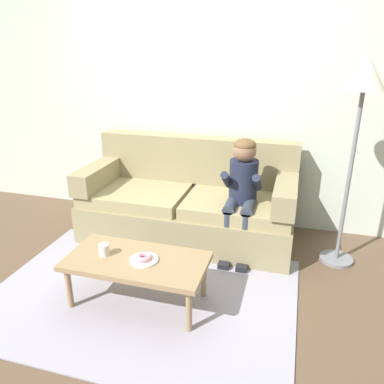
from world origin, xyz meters
TOP-DOWN VIEW (x-y plane):
  - ground at (0.00, 0.00)m, footprint 10.00×10.00m
  - wall_back at (0.00, 1.40)m, footprint 8.00×0.10m
  - area_rug at (0.00, -0.25)m, footprint 2.39×1.70m
  - couch at (0.07, 0.85)m, footprint 2.10×0.90m
  - coffee_table at (0.01, -0.32)m, footprint 1.05×0.53m
  - person_child at (0.63, 0.64)m, footprint 0.34×0.58m
  - plate at (0.07, -0.33)m, footprint 0.21×0.21m
  - donut at (0.07, -0.33)m, footprint 0.13×0.13m
  - mug at (-0.25, -0.34)m, footprint 0.08×0.08m
  - toy_controller at (-0.57, 0.05)m, footprint 0.23×0.09m
  - floor_lamp at (1.52, 0.74)m, footprint 0.32×0.32m

SIDE VIEW (x-z plane):
  - ground at x=0.00m, z-range 0.00..0.00m
  - area_rug at x=0.00m, z-range 0.00..0.01m
  - toy_controller at x=-0.57m, z-range 0.00..0.05m
  - coffee_table at x=0.01m, z-range 0.15..0.54m
  - couch at x=0.07m, z-range -0.14..0.84m
  - plate at x=0.07m, z-range 0.38..0.40m
  - donut at x=0.07m, z-range 0.40..0.43m
  - mug at x=-0.25m, z-range 0.38..0.47m
  - person_child at x=0.63m, z-range 0.12..1.22m
  - wall_back at x=0.00m, z-range 0.00..2.80m
  - floor_lamp at x=1.52m, z-range 0.57..2.37m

